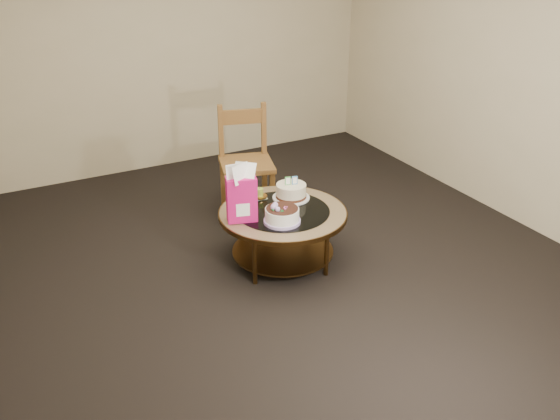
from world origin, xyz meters
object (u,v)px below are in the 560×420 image
decorated_cake (282,216)px  gift_bag (241,193)px  dining_chair (246,161)px  coffee_table (283,220)px  cream_cake (291,192)px

decorated_cake → gift_bag: gift_bag is taller
gift_bag → dining_chair: 1.09m
decorated_cake → gift_bag: 0.35m
coffee_table → dining_chair: dining_chair is taller
gift_bag → dining_chair: (0.48, 0.96, -0.17)m
cream_cake → gift_bag: size_ratio=0.68×
gift_bag → cream_cake: bearing=34.8°
decorated_cake → gift_bag: size_ratio=0.62×
coffee_table → decorated_cake: bearing=-120.1°
coffee_table → gift_bag: 0.46m
coffee_table → gift_bag: size_ratio=2.26×
coffee_table → gift_bag: (-0.35, 0.00, 0.30)m
decorated_cake → cream_cake: size_ratio=0.92×
dining_chair → decorated_cake: bearing=-85.3°
cream_cake → dining_chair: size_ratio=0.30×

